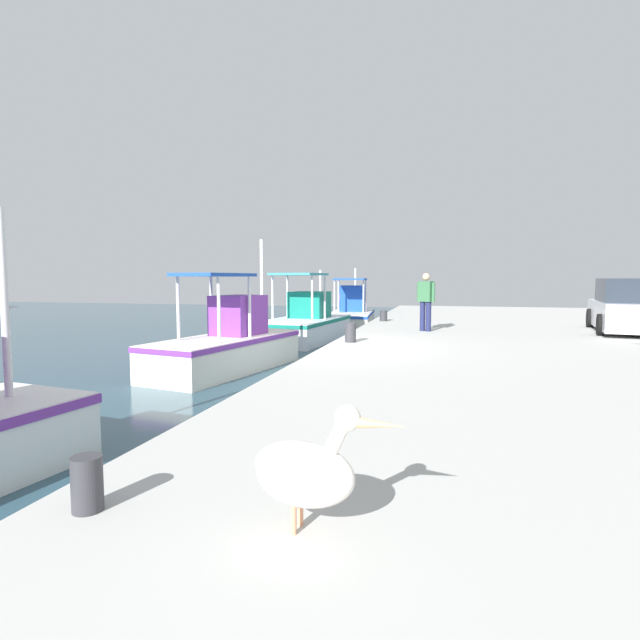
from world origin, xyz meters
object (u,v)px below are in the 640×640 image
fishing_boat_third (305,324)px  fisherman_standing (426,299)px  parked_car (629,308)px  mooring_bollard_fourth (383,316)px  pelican (304,468)px  fishing_boat_second (228,345)px  fishing_boat_fourth (352,313)px  mooring_bollard_third (350,333)px  mooring_bollard_second (87,484)px

fishing_boat_third → fisherman_standing: fishing_boat_third is taller
parked_car → mooring_bollard_fourth: parked_car is taller
pelican → fishing_boat_second: bearing=27.7°
fishing_boat_second → fisherman_standing: size_ratio=2.91×
fishing_boat_fourth → mooring_bollard_fourth: bearing=-158.5°
parked_car → mooring_bollard_third: parked_car is taller
pelican → mooring_bollard_third: size_ratio=2.01×
parked_car → fishing_boat_fourth: bearing=50.4°
fisherman_standing → mooring_bollard_fourth: size_ratio=4.48×
fishing_boat_second → mooring_bollard_fourth: fishing_boat_second is taller
fishing_boat_fourth → mooring_bollard_second: fishing_boat_fourth is taller
parked_car → mooring_bollard_second: (-13.47, 7.39, -0.53)m
fishing_boat_third → mooring_bollard_third: size_ratio=10.82×
fishing_boat_fourth → fisherman_standing: size_ratio=3.29×
fishing_boat_third → parked_car: (-1.84, -10.35, 0.87)m
fishing_boat_second → fishing_boat_fourth: fishing_boat_second is taller
fisherman_standing → fishing_boat_second: bearing=125.2°
fishing_boat_fourth → mooring_bollard_fourth: (-5.96, -2.34, 0.35)m
pelican → parked_car: (13.37, -5.90, 0.32)m
fishing_boat_fourth → pelican: 21.78m
fishing_boat_third → fishing_boat_fourth: bearing=-5.7°
fishing_boat_second → fishing_boat_third: (6.35, -0.20, -0.02)m
fishing_boat_second → mooring_bollard_second: (-8.96, -3.16, 0.32)m
pelican → mooring_bollard_third: 9.26m
fishing_boat_second → fishing_boat_fourth: bearing=-3.7°
pelican → mooring_bollard_fourth: size_ratio=2.48×
fishing_boat_fourth → mooring_bollard_second: bearing=-173.8°
mooring_bollard_second → fishing_boat_second: bearing=19.4°
mooring_bollard_third → mooring_bollard_fourth: (6.34, 0.00, -0.05)m
fishing_boat_second → fishing_boat_fourth: size_ratio=0.88×
fishing_boat_second → pelican: bearing=-152.3°
fishing_boat_fourth → parked_car: size_ratio=1.32×
mooring_bollard_fourth → fishing_boat_third: bearing=95.1°
fishing_boat_third → parked_car: size_ratio=1.20×
fishing_boat_second → fishing_boat_third: fishing_boat_second is taller
mooring_bollard_fourth → mooring_bollard_second: bearing=180.0°
fisherman_standing → mooring_bollard_fourth: 3.69m
fishing_boat_third → mooring_bollard_fourth: fishing_boat_third is taller
parked_car → mooring_bollard_third: (-4.23, 7.39, -0.48)m
fishing_boat_second → pelican: fishing_boat_second is taller
fishing_boat_third → mooring_bollard_fourth: bearing=-84.9°
parked_car → mooring_bollard_second: parked_car is taller
fishing_boat_third → fishing_boat_fourth: fishing_boat_fourth is taller
mooring_bollard_fourth → mooring_bollard_third: bearing=180.0°
mooring_bollard_third → mooring_bollard_fourth: 6.34m
fishing_boat_third → fishing_boat_fourth: size_ratio=0.91×
fishing_boat_third → fishing_boat_fourth: 6.25m
pelican → mooring_bollard_second: bearing=93.9°
fishing_boat_fourth → fisherman_standing: 10.06m
pelican → fishing_boat_third: bearing=16.3°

